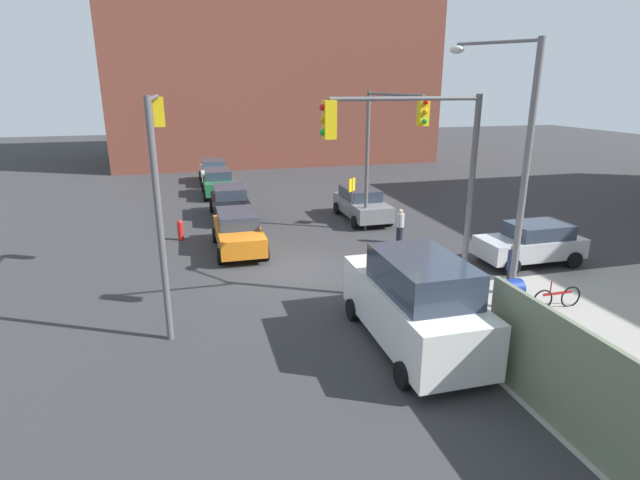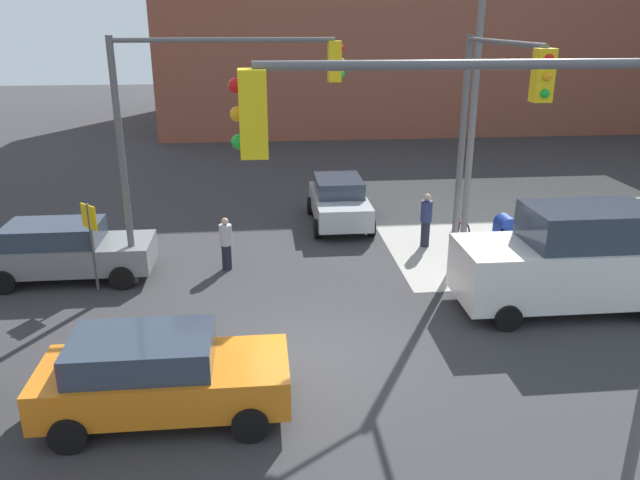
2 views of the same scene
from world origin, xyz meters
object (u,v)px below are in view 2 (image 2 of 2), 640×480
object	(u,v)px
traffic_signal_ne_corner	(488,120)
coupe_silver	(339,201)
traffic_signal_nw_corner	(208,111)
traffic_signal_se_corner	(516,206)
hatchback_orange	(160,375)
pedestrian_crossing	(226,243)
bicycle_at_crosswalk	(63,254)
bicycle_leaning_on_fence	(461,228)
mailbox_blue	(505,237)
pedestrian_waiting	(426,219)
sedan_gray	(66,250)
van_white_delivery	(572,260)
street_lamp_corner	(467,100)

from	to	relation	value
traffic_signal_ne_corner	coupe_silver	bearing A→B (deg)	113.06
traffic_signal_nw_corner	traffic_signal_se_corner	world-z (taller)	same
hatchback_orange	pedestrian_crossing	xyz separation A→B (m)	(0.88, 7.01, -0.04)
bicycle_at_crosswalk	traffic_signal_ne_corner	bearing A→B (deg)	-16.31
traffic_signal_nw_corner	pedestrian_crossing	size ratio (longest dim) A/B	4.16
traffic_signal_se_corner	bicycle_leaning_on_fence	bearing A→B (deg)	73.97
mailbox_blue	bicycle_at_crosswalk	size ratio (longest dim) A/B	0.82
mailbox_blue	pedestrian_waiting	bearing A→B (deg)	143.13
hatchback_orange	pedestrian_crossing	bearing A→B (deg)	82.84
pedestrian_waiting	bicycle_at_crosswalk	world-z (taller)	pedestrian_waiting
sedan_gray	van_white_delivery	world-z (taller)	van_white_delivery
coupe_silver	pedestrian_waiting	size ratio (longest dim) A/B	2.31
traffic_signal_ne_corner	pedestrian_waiting	xyz separation A→B (m)	(-0.30, 3.81, -3.68)
van_white_delivery	traffic_signal_se_corner	bearing A→B (deg)	-124.69
traffic_signal_se_corner	hatchback_orange	size ratio (longest dim) A/B	1.46
hatchback_orange	bicycle_leaning_on_fence	distance (m)	12.38
coupe_silver	sedan_gray	size ratio (longest dim) A/B	0.90
traffic_signal_se_corner	pedestrian_crossing	distance (m)	11.26
van_white_delivery	bicycle_at_crosswalk	distance (m)	14.08
traffic_signal_ne_corner	bicycle_leaning_on_fence	distance (m)	6.28
traffic_signal_nw_corner	pedestrian_waiting	distance (m)	7.72
coupe_silver	sedan_gray	xyz separation A→B (m)	(-8.14, -4.15, 0.00)
traffic_signal_se_corner	bicycle_at_crosswalk	xyz separation A→B (m)	(-9.04, 10.50, -4.31)
traffic_signal_nw_corner	traffic_signal_se_corner	distance (m)	10.06
traffic_signal_se_corner	traffic_signal_ne_corner	distance (m)	7.54
traffic_signal_ne_corner	van_white_delivery	world-z (taller)	traffic_signal_ne_corner
van_white_delivery	bicycle_leaning_on_fence	size ratio (longest dim) A/B	3.09
traffic_signal_nw_corner	mailbox_blue	bearing A→B (deg)	3.39
sedan_gray	van_white_delivery	size ratio (longest dim) A/B	0.83
pedestrian_crossing	pedestrian_waiting	bearing A→B (deg)	10.38
traffic_signal_ne_corner	street_lamp_corner	bearing A→B (deg)	82.05
traffic_signal_se_corner	bicycle_leaning_on_fence	xyz separation A→B (m)	(3.36, 11.70, -4.31)
hatchback_orange	bicycle_at_crosswalk	bearing A→B (deg)	116.66
mailbox_blue	bicycle_leaning_on_fence	xyz separation A→B (m)	(-0.60, 2.20, -0.42)
coupe_silver	van_white_delivery	distance (m)	8.77
traffic_signal_nw_corner	bicycle_at_crosswalk	bearing A→B (deg)	161.79
hatchback_orange	coupe_silver	world-z (taller)	same
mailbox_blue	pedestrian_crossing	bearing A→B (deg)	178.60
hatchback_orange	coupe_silver	size ratio (longest dim) A/B	1.11
van_white_delivery	bicycle_at_crosswalk	bearing A→B (deg)	162.60
mailbox_blue	sedan_gray	distance (m)	12.57
traffic_signal_nw_corner	traffic_signal_ne_corner	distance (m)	6.98
street_lamp_corner	van_white_delivery	xyz separation A→B (m)	(1.70, -3.78, -3.42)
traffic_signal_ne_corner	traffic_signal_nw_corner	bearing A→B (deg)	165.00
sedan_gray	bicycle_at_crosswalk	world-z (taller)	sedan_gray
traffic_signal_nw_corner	traffic_signal_se_corner	bearing A→B (deg)	-63.52
street_lamp_corner	sedan_gray	world-z (taller)	street_lamp_corner
hatchback_orange	bicycle_leaning_on_fence	xyz separation A→B (m)	(8.48, 9.01, -0.50)
traffic_signal_nw_corner	bicycle_leaning_on_fence	bearing A→B (deg)	18.97
pedestrian_crossing	pedestrian_waiting	distance (m)	6.34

